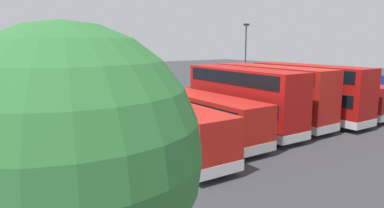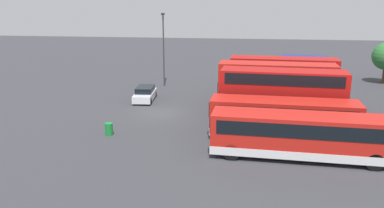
% 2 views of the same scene
% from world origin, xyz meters
% --- Properties ---
extents(ground_plane, '(140.00, 140.00, 0.00)m').
position_xyz_m(ground_plane, '(0.00, 0.00, 0.00)').
color(ground_plane, '#38383D').
extents(bus_single_deck_near_end, '(2.81, 10.16, 2.95)m').
position_xyz_m(bus_single_deck_near_end, '(-8.75, 11.25, 1.62)').
color(bus_single_deck_near_end, '#A51919').
rests_on(bus_single_deck_near_end, ground).
extents(bus_double_decker_second, '(3.10, 10.48, 4.55)m').
position_xyz_m(bus_double_decker_second, '(-5.24, 11.29, 2.45)').
color(bus_double_decker_second, '#B71411').
rests_on(bus_double_decker_second, ground).
extents(bus_double_decker_third, '(3.02, 10.54, 4.55)m').
position_xyz_m(bus_double_decker_third, '(-1.73, 10.40, 2.45)').
color(bus_double_decker_third, red).
rests_on(bus_double_decker_third, ground).
extents(bus_double_decker_fourth, '(3.25, 10.28, 4.55)m').
position_xyz_m(bus_double_decker_fourth, '(1.64, 10.62, 2.45)').
color(bus_double_decker_fourth, '#B71411').
rests_on(bus_double_decker_fourth, ground).
extents(bus_single_deck_fifth, '(3.06, 10.94, 2.95)m').
position_xyz_m(bus_single_deck_fifth, '(5.27, 10.45, 1.62)').
color(bus_single_deck_fifth, red).
rests_on(bus_single_deck_fifth, ground).
extents(bus_single_deck_sixth, '(3.19, 11.71, 2.95)m').
position_xyz_m(bus_single_deck_sixth, '(8.93, 11.22, 1.62)').
color(bus_single_deck_sixth, red).
rests_on(bus_single_deck_sixth, ground).
extents(box_truck_blue, '(3.59, 7.79, 3.20)m').
position_xyz_m(box_truck_blue, '(-16.34, 14.02, 1.71)').
color(box_truck_blue, navy).
rests_on(box_truck_blue, ground).
extents(car_hatchback_silver, '(4.44, 2.08, 1.43)m').
position_xyz_m(car_hatchback_silver, '(-4.31, -2.55, 0.70)').
color(car_hatchback_silver, silver).
rests_on(car_hatchback_silver, ground).
extents(lamp_post_tall, '(0.70, 0.30, 8.56)m').
position_xyz_m(lamp_post_tall, '(-11.35, -1.98, 4.97)').
color(lamp_post_tall, '#38383D').
rests_on(lamp_post_tall, ground).
extents(waste_bin_yellow, '(0.60, 0.60, 0.95)m').
position_xyz_m(waste_bin_yellow, '(6.30, -2.68, 0.47)').
color(waste_bin_yellow, '#197F33').
rests_on(waste_bin_yellow, ground).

